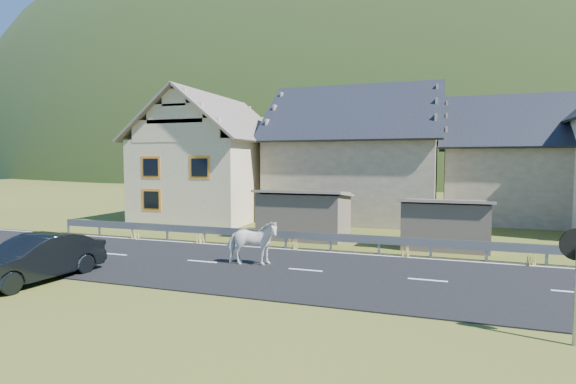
% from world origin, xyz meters
% --- Properties ---
extents(ground, '(160.00, 160.00, 0.00)m').
position_xyz_m(ground, '(0.00, 0.00, 0.00)').
color(ground, '#384114').
rests_on(ground, ground).
extents(road, '(60.00, 7.00, 0.04)m').
position_xyz_m(road, '(0.00, 0.00, 0.02)').
color(road, black).
rests_on(road, ground).
extents(lane_markings, '(60.00, 6.60, 0.01)m').
position_xyz_m(lane_markings, '(0.00, 0.00, 0.04)').
color(lane_markings, silver).
rests_on(lane_markings, road).
extents(guardrail, '(28.10, 0.09, 0.75)m').
position_xyz_m(guardrail, '(-0.00, 3.68, 0.56)').
color(guardrail, '#93969B').
rests_on(guardrail, ground).
extents(shed_left, '(4.30, 3.30, 2.40)m').
position_xyz_m(shed_left, '(-2.00, 6.50, 1.10)').
color(shed_left, '#6D6051').
rests_on(shed_left, ground).
extents(shed_right, '(3.80, 2.90, 2.20)m').
position_xyz_m(shed_right, '(4.50, 6.00, 1.00)').
color(shed_right, '#6D6051').
rests_on(shed_right, ground).
extents(house_cream, '(7.80, 9.80, 8.30)m').
position_xyz_m(house_cream, '(-10.00, 12.00, 4.36)').
color(house_cream, beige).
rests_on(house_cream, ground).
extents(house_stone_a, '(10.80, 9.80, 8.90)m').
position_xyz_m(house_stone_a, '(-1.00, 15.00, 4.63)').
color(house_stone_a, tan).
rests_on(house_stone_a, ground).
extents(house_stone_b, '(9.80, 8.80, 8.10)m').
position_xyz_m(house_stone_b, '(9.00, 17.00, 4.24)').
color(house_stone_b, tan).
rests_on(house_stone_b, ground).
extents(mountain, '(440.00, 280.00, 260.00)m').
position_xyz_m(mountain, '(5.00, 180.00, -20.00)').
color(mountain, '#1D3212').
rests_on(mountain, ground).
extents(conifer_patch, '(76.00, 50.00, 28.00)m').
position_xyz_m(conifer_patch, '(-55.00, 110.00, 6.00)').
color(conifer_patch, black).
rests_on(conifer_patch, ground).
extents(horse, '(1.27, 2.05, 1.61)m').
position_xyz_m(horse, '(-2.04, 0.11, 0.85)').
color(horse, white).
rests_on(horse, road).
extents(car, '(1.87, 4.49, 1.44)m').
position_xyz_m(car, '(-7.63, -4.00, 0.72)').
color(car, black).
rests_on(car, ground).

